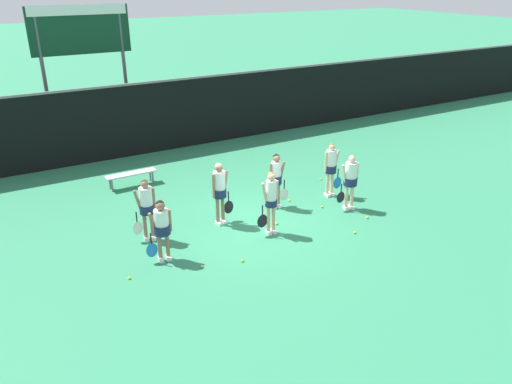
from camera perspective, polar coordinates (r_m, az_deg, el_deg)
The scene contains 21 objects.
ground_plane at distance 14.13m, azimuth 0.11°, elevation -3.64°, with size 140.00×140.00×0.00m, color #2D7F56.
fence_windscreen at distance 19.95m, azimuth -10.57°, elevation 8.57°, with size 60.00×0.08×2.79m.
scoreboard at distance 20.39m, azimuth -19.33°, elevation 16.03°, with size 3.64×0.15×5.45m.
bench_courtside at distance 16.96m, azimuth -14.08°, elevation 1.90°, with size 1.68×0.39×0.46m.
player_0 at distance 12.20m, azimuth -10.74°, elevation -3.77°, with size 0.68×0.40×1.60m.
player_1 at distance 13.19m, azimuth 1.70°, elevation -0.71°, with size 0.63×0.33×1.77m.
player_2 at distance 14.87m, azimuth 10.74°, elevation 1.62°, with size 0.68×0.40×1.69m.
player_3 at distance 13.19m, azimuth -12.43°, elevation -1.45°, with size 0.66×0.39×1.71m.
player_4 at distance 13.74m, azimuth -4.17°, elevation 0.43°, with size 0.66×0.38×1.80m.
player_5 at distance 14.72m, azimuth 2.35°, elevation 1.79°, with size 0.63×0.33×1.70m.
player_6 at distance 15.69m, azimuth 8.57°, elevation 2.99°, with size 0.66×0.36×1.73m.
tennis_ball_0 at distance 15.18m, azimuth 7.56°, elevation -1.67°, with size 0.07×0.07×0.07m, color #CCE033.
tennis_ball_1 at distance 12.18m, azimuth -6.19°, elevation -8.46°, with size 0.07×0.07×0.07m, color #CCE033.
tennis_ball_2 at distance 14.74m, azimuth -12.58°, elevation -2.88°, with size 0.07×0.07×0.07m, color #CCE033.
tennis_ball_3 at distance 14.75m, azimuth 12.59°, elevation -2.86°, with size 0.07×0.07×0.07m, color #CCE033.
tennis_ball_4 at distance 13.86m, azimuth 11.22°, elevation -4.56°, with size 0.07×0.07×0.07m, color #CCE033.
tennis_ball_5 at distance 14.08m, azimuth 2.37°, elevation -3.61°, with size 0.07×0.07×0.07m, color #CCE033.
tennis_ball_6 at distance 12.35m, azimuth -1.56°, elevation -7.84°, with size 0.07×0.07×0.07m, color #CCE033.
tennis_ball_7 at distance 15.50m, azimuth 3.82°, elevation -0.96°, with size 0.06×0.06×0.06m, color #CCE033.
tennis_ball_8 at distance 12.06m, azimuth -14.29°, elevation -9.51°, with size 0.06×0.06×0.06m, color #CCE033.
tennis_ball_9 at distance 17.21m, azimuth 7.42°, elevation 1.48°, with size 0.07×0.07×0.07m, color #CCE033.
Camera 1 is at (-6.23, -10.89, 6.50)m, focal length 35.00 mm.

